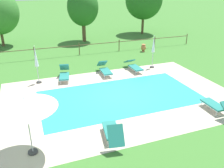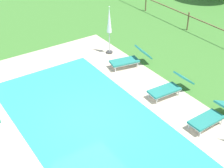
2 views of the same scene
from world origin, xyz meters
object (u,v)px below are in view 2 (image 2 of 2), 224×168
object	(u,v)px
sun_lounger_north_near_steps	(170,87)
sun_lounger_south_near_corner	(212,116)
sun_lounger_north_far	(130,59)
patio_umbrella_closed_row_east	(109,24)

from	to	relation	value
sun_lounger_north_near_steps	sun_lounger_south_near_corner	distance (m)	2.19
sun_lounger_north_far	sun_lounger_south_near_corner	distance (m)	4.96
sun_lounger_north_far	sun_lounger_south_near_corner	size ratio (longest dim) A/B	0.97
sun_lounger_north_near_steps	sun_lounger_south_near_corner	xyz separation A→B (m)	(2.19, -0.02, -0.02)
sun_lounger_north_near_steps	sun_lounger_north_far	distance (m)	2.77
sun_lounger_north_far	sun_lounger_south_near_corner	bearing A→B (deg)	-1.14
sun_lounger_north_far	patio_umbrella_closed_row_east	world-z (taller)	patio_umbrella_closed_row_east
sun_lounger_north_near_steps	sun_lounger_north_far	size ratio (longest dim) A/B	1.00
sun_lounger_south_near_corner	sun_lounger_north_near_steps	bearing A→B (deg)	179.35
sun_lounger_north_near_steps	sun_lounger_south_near_corner	size ratio (longest dim) A/B	0.97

